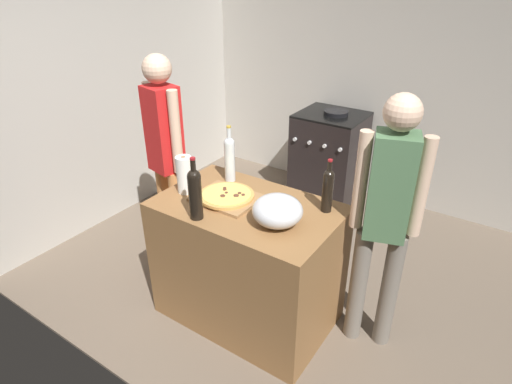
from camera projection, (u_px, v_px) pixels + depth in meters
The scene contains 14 objects.
ground_plane at pixel (316, 261), 3.64m from camera, with size 4.66×3.43×0.02m, color #6B5B4C.
kitchen_wall_rear at pixel (394, 74), 4.09m from camera, with size 4.66×0.10×2.60m, color #BCB7AD.
kitchen_wall_left at pixel (128, 76), 4.04m from camera, with size 0.10×3.43×2.60m, color #BCB7AD.
counter at pixel (248, 262), 2.88m from camera, with size 1.15×0.73×0.89m, color olive.
cutting_board at pixel (227, 198), 2.73m from camera, with size 0.40×0.32×0.02m, color #9E7247.
pizza at pixel (227, 195), 2.72m from camera, with size 0.36×0.36×0.03m.
mixing_bowl at pixel (277, 211), 2.43m from camera, with size 0.30×0.30×0.18m.
paper_towel_roll at pixel (185, 175), 2.77m from camera, with size 0.11×0.11×0.25m.
wine_bottle_amber at pixel (195, 192), 2.46m from camera, with size 0.08×0.08×0.39m.
wine_bottle_green at pixel (328, 188), 2.54m from camera, with size 0.07×0.07×0.34m.
wine_bottle_clear at pixel (230, 157), 2.90m from camera, with size 0.07×0.07×0.40m.
stove at pixel (328, 157), 4.40m from camera, with size 0.64×0.60×0.98m.
person_in_stripes at pixel (166, 152), 3.19m from camera, with size 0.38×0.24×1.70m.
person_in_red at pixel (386, 214), 2.44m from camera, with size 0.38×0.26×1.67m.
Camera 1 is at (1.21, -1.30, 2.22)m, focal length 29.88 mm.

